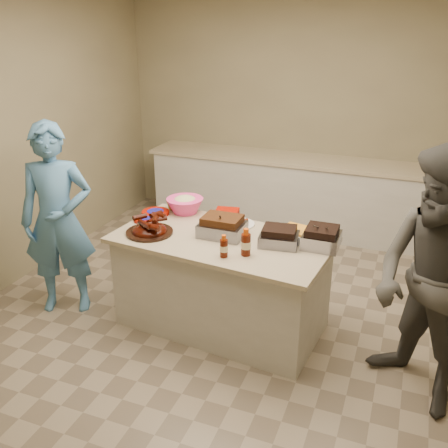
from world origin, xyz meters
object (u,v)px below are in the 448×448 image
at_px(coleslaw_bowl, 185,212).
at_px(bbq_bottle_a, 224,257).
at_px(guest_blue, 70,305).
at_px(roasting_pan, 321,247).
at_px(mustard_bottle, 208,230).
at_px(guest_gray, 414,396).
at_px(bbq_bottle_b, 246,255).
at_px(rib_platter, 150,233).
at_px(plastic_cup, 172,209).
at_px(island, 222,324).

height_order(coleslaw_bowl, bbq_bottle_a, coleslaw_bowl).
bearing_deg(guest_blue, coleslaw_bowl, 10.47).
distance_m(roasting_pan, mustard_bottle, 0.93).
bearing_deg(guest_gray, coleslaw_bowl, -157.20).
bearing_deg(coleslaw_bowl, guest_blue, -144.86).
distance_m(mustard_bottle, guest_gray, 1.97).
height_order(bbq_bottle_b, guest_blue, bbq_bottle_b).
bearing_deg(mustard_bottle, rib_platter, -151.45).
bearing_deg(coleslaw_bowl, rib_platter, -97.62).
height_order(plastic_cup, guest_gray, plastic_cup).
bearing_deg(rib_platter, bbq_bottle_b, -6.34).
height_order(island, mustard_bottle, mustard_bottle).
height_order(mustard_bottle, guest_gray, mustard_bottle).
relative_size(guest_blue, guest_gray, 0.95).
bearing_deg(bbq_bottle_a, coleslaw_bowl, 132.40).
bearing_deg(island, plastic_cup, 152.83).
relative_size(island, roasting_pan, 6.27).
bearing_deg(roasting_pan, island, -171.33).
relative_size(bbq_bottle_a, plastic_cup, 1.78).
relative_size(roasting_pan, bbq_bottle_b, 1.30).
bearing_deg(bbq_bottle_b, guest_blue, -179.79).
bearing_deg(plastic_cup, island, -32.97).
relative_size(roasting_pan, mustard_bottle, 2.11).
xyz_separation_m(bbq_bottle_b, guest_gray, (1.30, -0.12, -0.81)).
xyz_separation_m(roasting_pan, plastic_cup, (-1.43, 0.30, 0.00)).
xyz_separation_m(bbq_bottle_b, mustard_bottle, (-0.44, 0.33, 0.00)).
bearing_deg(rib_platter, coleslaw_bowl, 82.38).
bearing_deg(guest_gray, bbq_bottle_a, -138.85).
relative_size(bbq_bottle_a, mustard_bottle, 1.33).
distance_m(island, bbq_bottle_b, 0.89).
height_order(roasting_pan, guest_gray, roasting_pan).
height_order(island, rib_platter, rib_platter).
xyz_separation_m(rib_platter, bbq_bottle_b, (0.86, -0.10, 0.00)).
xyz_separation_m(island, rib_platter, (-0.58, -0.13, 0.81)).
distance_m(bbq_bottle_b, guest_gray, 1.54).
distance_m(bbq_bottle_a, guest_blue, 1.75).
bearing_deg(mustard_bottle, guest_gray, -14.25).
bearing_deg(coleslaw_bowl, island, -38.09).
relative_size(bbq_bottle_a, guest_gray, 0.10).
bearing_deg(roasting_pan, rib_platter, -169.76).
bearing_deg(mustard_bottle, guest_blue, -165.14).
relative_size(mustard_bottle, plastic_cup, 1.33).
xyz_separation_m(roasting_pan, guest_blue, (-2.18, -0.35, -0.81)).
height_order(roasting_pan, guest_blue, roasting_pan).
distance_m(plastic_cup, guest_blue, 1.29).
xyz_separation_m(coleslaw_bowl, guest_gray, (2.09, -0.74, -0.81)).
bearing_deg(roasting_pan, guest_gray, -29.97).
bearing_deg(coleslaw_bowl, mustard_bottle, -40.57).
bearing_deg(coleslaw_bowl, bbq_bottle_a, -47.60).
bearing_deg(guest_blue, plastic_cup, 16.33).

